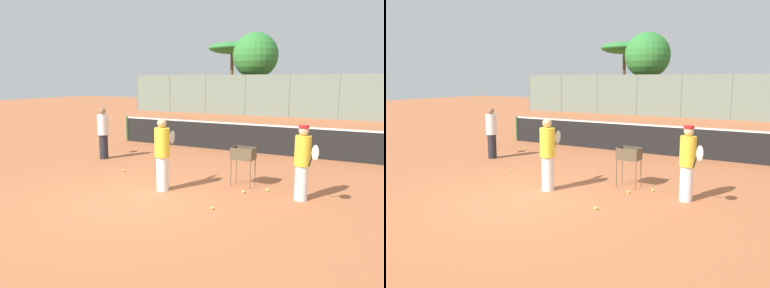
{
  "view_description": "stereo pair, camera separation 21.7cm",
  "coord_description": "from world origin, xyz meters",
  "views": [
    {
      "loc": [
        4.88,
        -6.37,
        2.67
      ],
      "look_at": [
        0.33,
        2.11,
        1.0
      ],
      "focal_mm": 35.0,
      "sensor_mm": 36.0,
      "label": 1
    },
    {
      "loc": [
        5.07,
        -6.27,
        2.67
      ],
      "look_at": [
        0.33,
        2.11,
        1.0
      ],
      "focal_mm": 35.0,
      "sensor_mm": 36.0,
      "label": 2
    }
  ],
  "objects": [
    {
      "name": "ball_cart",
      "position": [
        1.68,
        2.31,
        0.76
      ],
      "size": [
        0.56,
        0.41,
        1.0
      ],
      "color": "brown",
      "rests_on": "ground_plane"
    },
    {
      "name": "tennis_ball_3",
      "position": [
        1.91,
        1.75,
        0.03
      ],
      "size": [
        0.07,
        0.07,
        0.07
      ],
      "primitive_type": "sphere",
      "color": "#D1E54C",
      "rests_on": "ground_plane"
    },
    {
      "name": "tree_1",
      "position": [
        -8.11,
        25.38,
        5.35
      ],
      "size": [
        4.2,
        4.2,
        5.94
      ],
      "color": "brown",
      "rests_on": "ground_plane"
    },
    {
      "name": "tree_2",
      "position": [
        -4.87,
        22.23,
        4.45
      ],
      "size": [
        3.54,
        3.54,
        6.27
      ],
      "color": "brown",
      "rests_on": "ground_plane"
    },
    {
      "name": "tennis_ball_4",
      "position": [
        -3.74,
        5.13,
        0.03
      ],
      "size": [
        0.07,
        0.07,
        0.07
      ],
      "primitive_type": "sphere",
      "color": "#D1E54C",
      "rests_on": "ground_plane"
    },
    {
      "name": "back_fence",
      "position": [
        0.0,
        20.26,
        1.51
      ],
      "size": [
        29.72,
        0.08,
        3.02
      ],
      "color": "gray",
      "rests_on": "ground_plane"
    },
    {
      "name": "ground_plane",
      "position": [
        0.0,
        0.0,
        0.0
      ],
      "size": [
        80.0,
        80.0,
        0.0
      ],
      "primitive_type": "plane",
      "color": "#B7663D"
    },
    {
      "name": "player_white_outfit",
      "position": [
        -3.69,
        3.23,
        0.89
      ],
      "size": [
        0.78,
        0.63,
        1.73
      ],
      "rotation": [
        0.0,
        0.0,
        2.51
      ],
      "color": "#26262D",
      "rests_on": "ground_plane"
    },
    {
      "name": "tennis_ball_5",
      "position": [
        -1.93,
        2.08,
        0.03
      ],
      "size": [
        0.07,
        0.07,
        0.07
      ],
      "primitive_type": "sphere",
      "color": "#D1E54C",
      "rests_on": "ground_plane"
    },
    {
      "name": "tennis_ball_1",
      "position": [
        1.74,
        0.36,
        0.03
      ],
      "size": [
        0.07,
        0.07,
        0.07
      ],
      "primitive_type": "sphere",
      "color": "#D1E54C",
      "rests_on": "ground_plane"
    },
    {
      "name": "tennis_net",
      "position": [
        0.0,
        6.61,
        0.56
      ],
      "size": [
        10.71,
        0.1,
        1.07
      ],
      "color": "#26592D",
      "rests_on": "ground_plane"
    },
    {
      "name": "player_yellow_shirt",
      "position": [
        0.09,
        1.05,
        0.9
      ],
      "size": [
        0.37,
        0.92,
        1.76
      ],
      "rotation": [
        0.0,
        0.0,
        1.65
      ],
      "color": "white",
      "rests_on": "ground_plane"
    },
    {
      "name": "tennis_ball_2",
      "position": [
        2.37,
        2.16,
        0.03
      ],
      "size": [
        0.07,
        0.07,
        0.07
      ],
      "primitive_type": "sphere",
      "color": "#D1E54C",
      "rests_on": "ground_plane"
    },
    {
      "name": "player_red_cap",
      "position": [
        3.22,
        1.86,
        0.87
      ],
      "size": [
        0.64,
        0.75,
        1.68
      ],
      "rotation": [
        0.0,
        0.0,
        5.39
      ],
      "color": "white",
      "rests_on": "ground_plane"
    }
  ]
}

